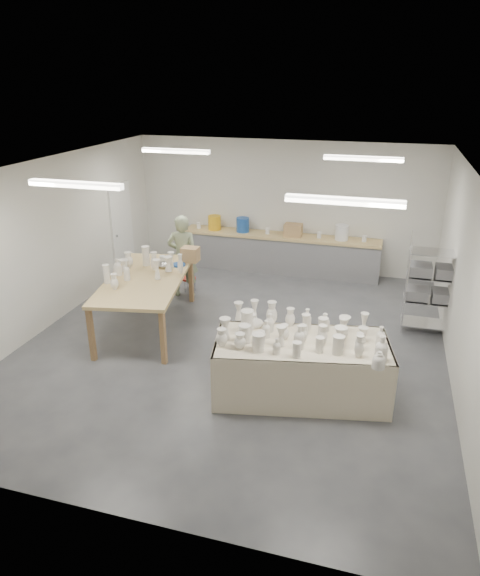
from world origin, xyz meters
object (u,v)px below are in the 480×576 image
(work_table, at_px, (148,275))
(red_stool, at_px, (189,279))
(potter, at_px, (183,256))
(drying_table, at_px, (300,365))

(work_table, xyz_separation_m, red_stool, (0.08, 1.72, -0.72))
(potter, relative_size, red_stool, 4.80)
(drying_table, bearing_deg, work_table, 142.74)
(drying_table, height_order, potter, potter)
(work_table, bearing_deg, potter, 76.11)
(potter, bearing_deg, drying_table, 125.74)
(work_table, height_order, potter, potter)
(work_table, xyz_separation_m, potter, (0.08, 1.45, -0.11))
(drying_table, distance_m, potter, 4.20)
(potter, height_order, red_stool, potter)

